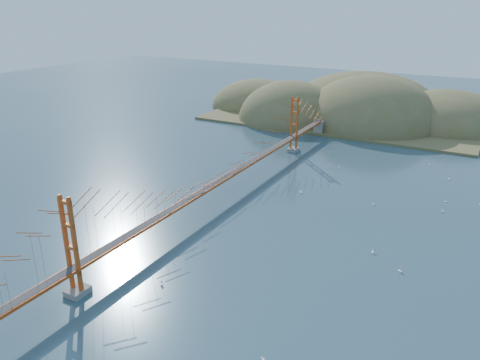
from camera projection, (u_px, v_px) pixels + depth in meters
The scene contains 15 objects.
ground at pixel (220, 199), 75.77m from camera, with size 320.00×320.00×0.00m, color #2E4A5C.
bridge at pixel (220, 158), 73.42m from camera, with size 2.20×94.40×12.00m.
far_headlands at pixel (355, 116), 130.66m from camera, with size 84.00×58.00×25.00m.
sailboat_6 at pixel (263, 359), 41.76m from camera, with size 0.65×0.65×0.69m.
sailboat_7 at pixel (446, 201), 74.74m from camera, with size 0.49×0.41×0.58m.
sailboat_10 at pixel (162, 284), 52.90m from camera, with size 0.60×0.60×0.67m.
sailboat_2 at pixel (400, 270), 55.48m from camera, with size 0.64×0.64×0.68m.
sailboat_3 at pixel (339, 167), 90.29m from camera, with size 0.52×0.52×0.57m.
sailboat_15 at pixel (429, 164), 91.58m from camera, with size 0.48×0.54×0.62m.
sailboat_4 at pixel (442, 211), 71.25m from camera, with size 0.53×0.53×0.58m.
sailboat_16 at pixel (301, 192), 78.45m from camera, with size 0.68×0.68×0.72m.
sailboat_0 at pixel (373, 252), 59.67m from camera, with size 0.62×0.63×0.71m.
sailboat_14 at pixel (373, 204), 73.64m from camera, with size 0.48×0.50×0.56m.
sailboat_9 at pixel (480, 204), 73.74m from camera, with size 0.53×0.61×0.69m.
sailboat_extra_0 at pixel (449, 179), 84.17m from camera, with size 0.64×0.64×0.73m.
Camera 1 is at (36.69, -59.28, 30.03)m, focal length 35.00 mm.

